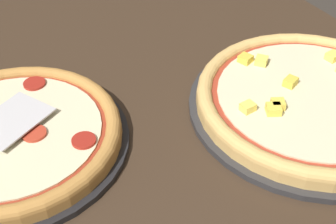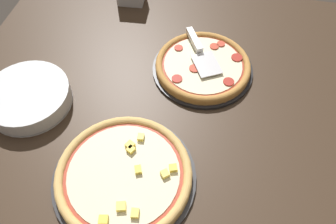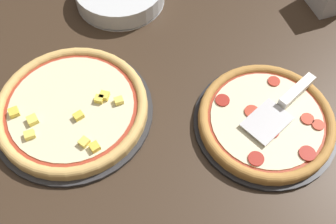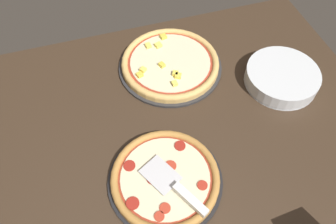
% 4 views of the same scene
% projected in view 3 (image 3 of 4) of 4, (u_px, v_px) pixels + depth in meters
% --- Properties ---
extents(ground_plane, '(1.47, 1.15, 0.04)m').
position_uv_depth(ground_plane, '(214.00, 123.00, 0.95)').
color(ground_plane, '#38281C').
extents(pizza_pan_front, '(0.33, 0.33, 0.01)m').
position_uv_depth(pizza_pan_front, '(265.00, 124.00, 0.92)').
color(pizza_pan_front, black).
rests_on(pizza_pan_front, ground_plane).
extents(pizza_front, '(0.31, 0.31, 0.03)m').
position_uv_depth(pizza_front, '(266.00, 120.00, 0.90)').
color(pizza_front, '#B77F3D').
rests_on(pizza_front, pizza_pan_front).
extents(pizza_pan_back, '(0.38, 0.38, 0.01)m').
position_uv_depth(pizza_pan_back, '(73.00, 112.00, 0.94)').
color(pizza_pan_back, '#2D2D30').
rests_on(pizza_pan_back, ground_plane).
extents(pizza_back, '(0.36, 0.36, 0.03)m').
position_uv_depth(pizza_back, '(71.00, 108.00, 0.92)').
color(pizza_back, '#DBAD60').
rests_on(pizza_back, pizza_pan_back).
extents(serving_spatula, '(0.15, 0.22, 0.02)m').
position_uv_depth(serving_spatula, '(289.00, 100.00, 0.91)').
color(serving_spatula, silver).
rests_on(serving_spatula, pizza_front).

